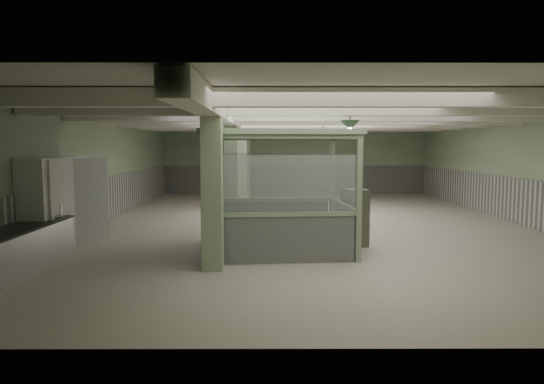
{
  "coord_description": "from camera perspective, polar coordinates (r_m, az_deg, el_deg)",
  "views": [
    {
      "loc": [
        -1.3,
        -15.99,
        2.6
      ],
      "look_at": [
        -1.25,
        -2.52,
        1.3
      ],
      "focal_mm": 32.0,
      "sensor_mm": 36.0,
      "label": 1
    }
  ],
  "objects": [
    {
      "name": "floor",
      "position": [
        16.25,
        4.38,
        -3.71
      ],
      "size": [
        20.0,
        20.0,
        0.0
      ],
      "primitive_type": "plane",
      "color": "beige",
      "rests_on": "ground"
    },
    {
      "name": "ceiling",
      "position": [
        16.07,
        4.47,
        9.07
      ],
      "size": [
        14.0,
        20.0,
        0.02
      ],
      "primitive_type": "cube",
      "color": "beige",
      "rests_on": "wall_back"
    },
    {
      "name": "wall_back",
      "position": [
        26.03,
        2.65,
        3.75
      ],
      "size": [
        14.0,
        0.02,
        3.6
      ],
      "primitive_type": "cube",
      "color": "#A7C19A",
      "rests_on": "floor"
    },
    {
      "name": "wall_front",
      "position": [
        6.18,
        11.93,
        -2.06
      ],
      "size": [
        14.0,
        0.02,
        3.6
      ],
      "primitive_type": "cube",
      "color": "#A7C19A",
      "rests_on": "floor"
    },
    {
      "name": "wall_left",
      "position": [
        16.99,
        -19.84,
        2.49
      ],
      "size": [
        0.02,
        20.0,
        3.6
      ],
      "primitive_type": "cube",
      "color": "#A7C19A",
      "rests_on": "floor"
    },
    {
      "name": "wall_right",
      "position": [
        18.03,
        27.21,
        2.36
      ],
      "size": [
        0.02,
        20.0,
        3.6
      ],
      "primitive_type": "cube",
      "color": "#A7C19A",
      "rests_on": "floor"
    },
    {
      "name": "wainscot_left",
      "position": [
        17.07,
        -19.65,
        -1.03
      ],
      "size": [
        0.05,
        19.9,
        1.5
      ],
      "primitive_type": "cube",
      "color": "silver",
      "rests_on": "floor"
    },
    {
      "name": "wainscot_right",
      "position": [
        18.1,
        26.99,
        -0.96
      ],
      "size": [
        0.05,
        19.9,
        1.5
      ],
      "primitive_type": "cube",
      "color": "silver",
      "rests_on": "floor"
    },
    {
      "name": "wainscot_back",
      "position": [
        26.06,
        2.64,
        1.44
      ],
      "size": [
        13.9,
        0.05,
        1.5
      ],
      "primitive_type": "cube",
      "color": "silver",
      "rests_on": "floor"
    },
    {
      "name": "girder",
      "position": [
        16.05,
        -4.56,
        8.28
      ],
      "size": [
        0.45,
        19.9,
        0.4
      ],
      "primitive_type": "cube",
      "color": "white",
      "rests_on": "ceiling"
    },
    {
      "name": "beam_a",
      "position": [
        8.63,
        8.6,
        10.9
      ],
      "size": [
        13.9,
        0.35,
        0.32
      ],
      "primitive_type": "cube",
      "color": "white",
      "rests_on": "ceiling"
    },
    {
      "name": "beam_b",
      "position": [
        11.09,
        6.6,
        9.71
      ],
      "size": [
        13.9,
        0.35,
        0.32
      ],
      "primitive_type": "cube",
      "color": "white",
      "rests_on": "ceiling"
    },
    {
      "name": "beam_c",
      "position": [
        13.57,
        5.34,
        8.95
      ],
      "size": [
        13.9,
        0.35,
        0.32
      ],
      "primitive_type": "cube",
      "color": "white",
      "rests_on": "ceiling"
    },
    {
      "name": "beam_d",
      "position": [
        16.06,
        4.47,
        8.43
      ],
      "size": [
        13.9,
        0.35,
        0.32
      ],
      "primitive_type": "cube",
      "color": "white",
      "rests_on": "ceiling"
    },
    {
      "name": "beam_e",
      "position": [
        18.55,
        3.83,
        8.04
      ],
      "size": [
        13.9,
        0.35,
        0.32
      ],
      "primitive_type": "cube",
      "color": "white",
      "rests_on": "ceiling"
    },
    {
      "name": "beam_f",
      "position": [
        21.04,
        3.35,
        7.74
      ],
      "size": [
        13.9,
        0.35,
        0.32
      ],
      "primitive_type": "cube",
      "color": "white",
      "rests_on": "ceiling"
    },
    {
      "name": "beam_g",
      "position": [
        23.54,
        2.97,
        7.51
      ],
      "size": [
        13.9,
        0.35,
        0.32
      ],
      "primitive_type": "cube",
      "color": "white",
      "rests_on": "ceiling"
    },
    {
      "name": "column_a",
      "position": [
        10.09,
        -7.05,
        0.92
      ],
      "size": [
        0.42,
        0.42,
        3.6
      ],
      "primitive_type": "cube",
      "color": "#ABBE99",
      "rests_on": "floor"
    },
    {
      "name": "column_b",
      "position": [
        15.06,
        -4.8,
        2.45
      ],
      "size": [
        0.42,
        0.42,
        3.6
      ],
      "primitive_type": "cube",
      "color": "#ABBE99",
      "rests_on": "floor"
    },
    {
      "name": "column_c",
      "position": [
        20.04,
        -3.66,
        3.22
      ],
      "size": [
        0.42,
        0.42,
        3.6
      ],
      "primitive_type": "cube",
      "color": "#ABBE99",
      "rests_on": "floor"
    },
    {
      "name": "column_d",
      "position": [
        24.03,
        -3.09,
        3.6
      ],
      "size": [
        0.42,
        0.42,
        3.6
      ],
      "primitive_type": "cube",
      "color": "#ABBE99",
      "rests_on": "floor"
    },
    {
      "name": "pendant_front",
      "position": [
        11.14,
        9.16,
        7.76
      ],
      "size": [
        0.44,
        0.44,
        0.22
      ],
      "primitive_type": "cone",
      "rotation": [
        3.14,
        0.0,
        0.0
      ],
      "color": "#2E3E31",
      "rests_on": "ceiling"
    },
    {
      "name": "pendant_mid",
      "position": [
        16.59,
        6.05,
        7.04
      ],
      "size": [
        0.44,
        0.44,
        0.22
      ],
      "primitive_type": "cone",
      "rotation": [
        3.14,
        0.0,
        0.0
      ],
      "color": "#2E3E31",
      "rests_on": "ceiling"
    },
    {
      "name": "pendant_back",
      "position": [
        21.57,
        4.6,
        6.7
      ],
      "size": [
        0.44,
        0.44,
        0.22
      ],
      "primitive_type": "cone",
      "rotation": [
        3.14,
        0.0,
        0.0
      ],
      "color": "#2E3E31",
      "rests_on": "ceiling"
    },
    {
      "name": "veg_colander",
      "position": [
        12.41,
        -24.64,
        -2.44
      ],
      "size": [
        0.45,
        0.45,
        0.19
      ],
      "primitive_type": null,
      "rotation": [
        0.0,
        0.0,
        0.1
      ],
      "color": "#3D3D41",
      "rests_on": "prep_counter"
    },
    {
      "name": "walkin_cooler",
      "position": [
        13.19,
        -24.03,
        -1.0
      ],
      "size": [
        1.14,
        2.65,
        2.43
      ],
      "color": "white",
      "rests_on": "floor"
    },
    {
      "name": "guard_booth",
      "position": [
        11.92,
        0.49,
        2.43
      ],
      "size": [
        3.9,
        3.38,
        2.96
      ],
      "rotation": [
        0.0,
        0.0,
        0.08
      ],
      "color": "#8DA786",
      "rests_on": "floor"
    },
    {
      "name": "filing_cabinet",
      "position": [
        12.76,
        9.73,
        -2.96
      ],
      "size": [
        0.68,
        0.8,
        1.47
      ],
      "primitive_type": "cube",
      "rotation": [
        0.0,
        0.0,
        0.35
      ],
      "color": "#5C5E4E",
      "rests_on": "floor"
    }
  ]
}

